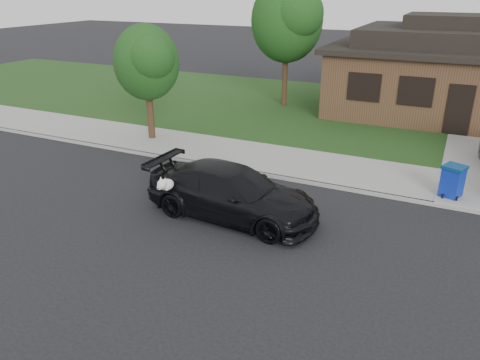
% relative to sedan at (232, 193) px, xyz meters
% --- Properties ---
extents(ground, '(120.00, 120.00, 0.00)m').
position_rel_sedan_xyz_m(ground, '(1.38, -0.36, -0.72)').
color(ground, black).
rests_on(ground, ground).
extents(sidewalk, '(60.00, 3.00, 0.12)m').
position_rel_sedan_xyz_m(sidewalk, '(1.38, 4.64, -0.66)').
color(sidewalk, gray).
rests_on(sidewalk, ground).
extents(curb, '(60.00, 0.12, 0.12)m').
position_rel_sedan_xyz_m(curb, '(1.38, 3.14, -0.66)').
color(curb, gray).
rests_on(curb, ground).
extents(lawn, '(60.00, 13.00, 0.13)m').
position_rel_sedan_xyz_m(lawn, '(1.38, 12.64, -0.66)').
color(lawn, '#193814').
rests_on(lawn, ground).
extents(sedan, '(5.09, 2.49, 1.44)m').
position_rel_sedan_xyz_m(sedan, '(0.00, 0.00, 0.00)').
color(sedan, black).
rests_on(sedan, ground).
extents(recycling_bin, '(0.77, 0.77, 0.99)m').
position_rel_sedan_xyz_m(recycling_bin, '(5.52, 3.79, -0.10)').
color(recycling_bin, '#0E279D').
rests_on(recycling_bin, sidewalk).
extents(house, '(12.60, 8.60, 4.65)m').
position_rel_sedan_xyz_m(house, '(5.38, 14.64, 1.41)').
color(house, '#422B1C').
rests_on(house, ground).
extents(tree_0, '(3.78, 3.60, 6.34)m').
position_rel_sedan_xyz_m(tree_0, '(-2.96, 12.52, 3.76)').
color(tree_0, '#332114').
rests_on(tree_0, ground).
extents(tree_2, '(2.73, 2.60, 4.59)m').
position_rel_sedan_xyz_m(tree_2, '(-6.00, 4.75, 2.54)').
color(tree_2, '#332114').
rests_on(tree_2, ground).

